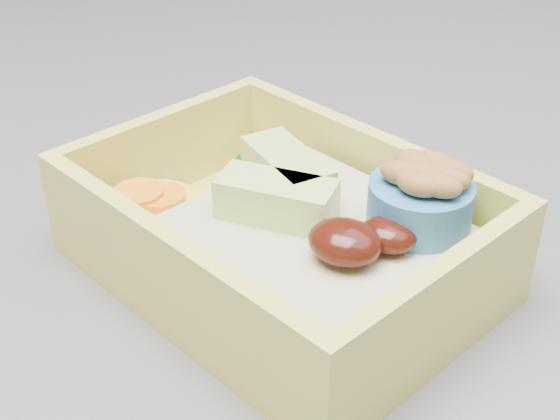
% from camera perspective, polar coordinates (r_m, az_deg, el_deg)
% --- Properties ---
extents(bento_box, '(0.24, 0.20, 0.07)m').
position_cam_1_polar(bento_box, '(0.39, 0.95, -1.87)').
color(bento_box, '#CFC955').
rests_on(bento_box, island).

